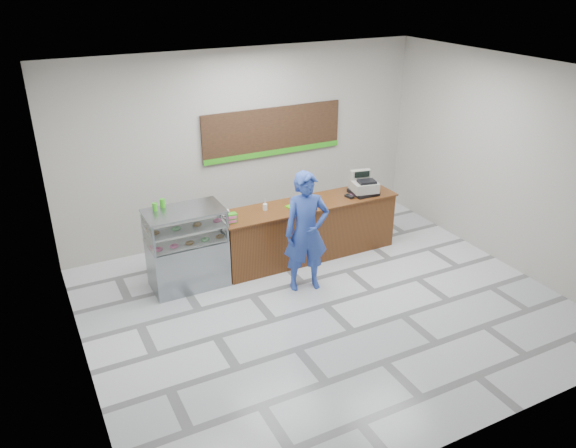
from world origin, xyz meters
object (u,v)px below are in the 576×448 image
sales_counter (308,230)px  customer (306,232)px  serving_tray (298,206)px  cash_register (363,185)px  display_case (187,248)px

sales_counter → customer: (-0.55, -0.91, 0.47)m
serving_tray → cash_register: bearing=-17.2°
sales_counter → cash_register: (1.08, -0.06, 0.67)m
display_case → cash_register: cash_register is taller
serving_tray → customer: bearing=-126.6°
sales_counter → cash_register: size_ratio=6.12×
sales_counter → customer: customer is taller
cash_register → serving_tray: size_ratio=1.24×
display_case → customer: size_ratio=0.68×
sales_counter → customer: 1.16m
sales_counter → cash_register: 1.27m
cash_register → display_case: bearing=-169.3°
sales_counter → display_case: 2.23m
customer → display_case: bearing=165.2°
sales_counter → display_case: bearing=-180.0°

